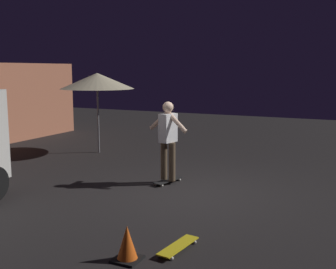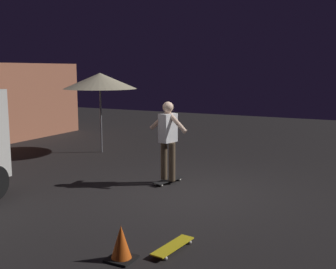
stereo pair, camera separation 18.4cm
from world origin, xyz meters
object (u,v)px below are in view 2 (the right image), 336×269
Objects in this scene: skateboard_ridden at (168,181)px; skateboard_spare at (173,246)px; patio_umbrella at (100,81)px; traffic_cone at (121,244)px; skater at (168,135)px.

skateboard_spare is (-2.96, -1.57, 0.00)m from skateboard_ridden.
patio_umbrella is at bearing 43.46° from skateboard_spare.
skateboard_ridden is 1.75× the size of traffic_cone.
traffic_cone reaches higher than skateboard_spare.
skateboard_ridden is 3.69m from traffic_cone.
skateboard_spare is (-5.10, -4.84, -2.02)m from patio_umbrella.
traffic_cone is at bearing -162.45° from skater.
patio_umbrella reaches higher than traffic_cone.
skateboard_spare is at bearing -39.83° from traffic_cone.
traffic_cone is at bearing 140.17° from skateboard_spare.
skater is at bearing -123.28° from patio_umbrella.
skateboard_ridden is 1.01× the size of skateboard_spare.
skateboard_ridden is at bearing 27.97° from skateboard_spare.
traffic_cone is at bearing -142.27° from patio_umbrella.
patio_umbrella is at bearing 56.72° from skater.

